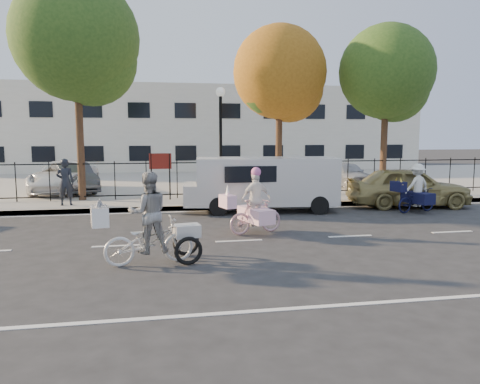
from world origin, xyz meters
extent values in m
plane|color=#333334|center=(0.00, 0.00, 0.00)|extent=(120.00, 120.00, 0.00)
cube|color=#A8A399|center=(0.00, 5.05, 0.07)|extent=(60.00, 0.10, 0.15)
cube|color=#A8A399|center=(0.00, 6.10, 0.07)|extent=(60.00, 2.20, 0.15)
cube|color=#A8A399|center=(0.00, 15.00, 0.07)|extent=(60.00, 15.60, 0.15)
cube|color=silver|center=(0.00, 25.00, 3.00)|extent=(34.00, 10.00, 6.00)
cylinder|color=black|center=(0.50, 6.80, 2.15)|extent=(0.12, 0.12, 4.00)
sphere|color=white|center=(0.50, 6.80, 4.30)|extent=(0.36, 0.36, 0.36)
cylinder|color=black|center=(-2.20, 6.80, 1.05)|extent=(0.06, 0.06, 1.80)
cylinder|color=black|center=(-1.50, 6.80, 1.05)|extent=(0.06, 0.06, 1.80)
cube|color=#59140F|center=(-1.85, 6.80, 1.65)|extent=(0.85, 0.04, 0.60)
imported|color=silver|center=(-2.21, -1.72, 0.49)|extent=(1.93, 0.95, 0.97)
imported|color=white|center=(-2.21, -1.72, 1.09)|extent=(0.92, 0.77, 1.70)
cube|color=white|center=(-3.17, -1.88, 1.08)|extent=(0.42, 0.64, 0.39)
cone|color=white|center=(-3.17, -1.75, 1.34)|extent=(0.15, 0.15, 0.19)
cone|color=white|center=(-3.17, -2.01, 1.34)|extent=(0.15, 0.15, 0.19)
torus|color=black|center=(-1.41, -1.96, 0.30)|extent=(0.61, 0.19, 0.60)
torus|color=black|center=(-1.41, -1.21, 0.30)|extent=(0.61, 0.19, 0.60)
cube|color=white|center=(-1.41, -1.58, 0.65)|extent=(0.59, 0.46, 0.27)
imported|color=#D2A0A8|center=(0.61, 0.80, 0.47)|extent=(1.63, 0.88, 0.94)
imported|color=white|center=(0.61, 0.80, 0.95)|extent=(0.94, 0.60, 1.49)
cube|color=#FABED8|center=(-0.20, 0.56, 0.94)|extent=(0.42, 0.58, 0.34)
cone|color=white|center=(-0.20, 0.56, 1.25)|extent=(0.11, 0.11, 0.30)
cube|color=#FABED8|center=(0.61, 0.80, 0.52)|extent=(0.86, 1.33, 0.38)
sphere|color=pink|center=(0.61, 0.80, 1.68)|extent=(0.26, 0.26, 0.26)
imported|color=#101337|center=(6.81, 3.20, 0.42)|extent=(1.70, 0.96, 0.84)
imported|color=white|center=(6.81, 3.20, 0.94)|extent=(1.06, 0.78, 1.48)
cube|color=#0F1133|center=(5.99, 2.98, 0.94)|extent=(0.41, 0.57, 0.34)
cone|color=gold|center=(5.99, 3.15, 1.12)|extent=(0.11, 0.22, 0.30)
cone|color=gold|center=(5.99, 2.81, 1.12)|extent=(0.11, 0.22, 0.30)
cube|color=#0F1133|center=(6.81, 3.20, 0.52)|extent=(0.82, 1.31, 0.37)
cube|color=silver|center=(1.76, 4.36, 1.07)|extent=(4.98, 2.28, 1.61)
cube|color=silver|center=(-0.87, 4.36, 0.62)|extent=(0.63, 1.78, 0.71)
cylinder|color=black|center=(0.06, 3.58, 0.31)|extent=(0.65, 0.30, 0.62)
cylinder|color=black|center=(0.06, 5.15, 0.31)|extent=(0.65, 0.30, 0.62)
cylinder|color=black|center=(3.45, 3.58, 0.31)|extent=(0.65, 0.30, 0.62)
cylinder|color=black|center=(3.45, 5.15, 0.31)|extent=(0.65, 0.30, 0.62)
imported|color=#9D9055|center=(7.16, 4.34, 0.75)|extent=(4.57, 2.29, 1.49)
imported|color=black|center=(-5.22, 6.00, 0.99)|extent=(0.63, 0.43, 1.68)
imported|color=white|center=(-5.98, 10.08, 0.83)|extent=(2.48, 5.02, 1.37)
imported|color=#494D50|center=(-5.57, 9.82, 0.79)|extent=(2.69, 4.10, 1.28)
imported|color=#AEB0B6|center=(7.05, 9.87, 0.76)|extent=(1.93, 3.74, 1.22)
cylinder|color=#442D1D|center=(-4.84, 7.30, 2.72)|extent=(0.28, 0.28, 5.45)
sphere|color=#385B1E|center=(-4.84, 7.30, 6.23)|extent=(4.67, 4.67, 4.67)
sphere|color=#385B1E|center=(-4.34, 7.50, 5.45)|extent=(3.43, 3.43, 3.43)
cylinder|color=#442D1D|center=(3.23, 8.20, 2.31)|extent=(0.28, 0.28, 4.63)
sphere|color=#9F6219|center=(3.23, 8.20, 5.29)|extent=(3.97, 3.97, 3.97)
sphere|color=#9F6219|center=(3.73, 8.40, 4.63)|extent=(2.91, 2.91, 2.91)
cylinder|color=#442D1D|center=(7.65, 7.30, 2.32)|extent=(0.28, 0.28, 4.64)
sphere|color=#385B1E|center=(7.65, 7.30, 5.30)|extent=(3.97, 3.97, 3.97)
sphere|color=#385B1E|center=(8.15, 7.50, 4.64)|extent=(2.91, 2.91, 2.91)
camera|label=1|loc=(-2.06, -11.43, 2.72)|focal=35.00mm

